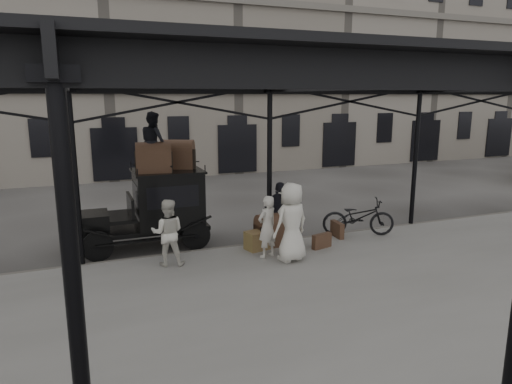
# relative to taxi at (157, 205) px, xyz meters

# --- Properties ---
(ground) EXTENTS (120.00, 120.00, 0.00)m
(ground) POSITION_rel_taxi_xyz_m (2.93, -3.18, -1.20)
(ground) COLOR #383533
(ground) RESTS_ON ground
(platform) EXTENTS (28.00, 8.00, 0.15)m
(platform) POSITION_rel_taxi_xyz_m (2.93, -5.18, -1.13)
(platform) COLOR slate
(platform) RESTS_ON ground
(canopy) EXTENTS (22.50, 9.00, 4.74)m
(canopy) POSITION_rel_taxi_xyz_m (2.93, -4.90, 3.39)
(canopy) COLOR black
(canopy) RESTS_ON ground
(building_frontage) EXTENTS (64.00, 8.00, 14.00)m
(building_frontage) POSITION_rel_taxi_xyz_m (2.93, 14.82, 5.80)
(building_frontage) COLOR slate
(building_frontage) RESTS_ON ground
(taxi) EXTENTS (3.65, 1.55, 2.18)m
(taxi) POSITION_rel_taxi_xyz_m (0.00, 0.00, 0.00)
(taxi) COLOR black
(taxi) RESTS_ON ground
(porter_left) EXTENTS (0.69, 0.57, 1.61)m
(porter_left) POSITION_rel_taxi_xyz_m (2.37, -2.37, -0.25)
(porter_left) COLOR beige
(porter_left) RESTS_ON platform
(porter_midleft) EXTENTS (0.93, 0.81, 1.64)m
(porter_midleft) POSITION_rel_taxi_xyz_m (-0.09, -2.00, -0.23)
(porter_midleft) COLOR beige
(porter_midleft) RESTS_ON platform
(porter_centre) EXTENTS (1.10, 0.86, 1.98)m
(porter_centre) POSITION_rel_taxi_xyz_m (2.84, -2.81, -0.06)
(porter_centre) COLOR beige
(porter_centre) RESTS_ON platform
(porter_official) EXTENTS (1.02, 1.01, 1.73)m
(porter_official) POSITION_rel_taxi_xyz_m (3.17, -1.38, -0.19)
(porter_official) COLOR black
(porter_official) RESTS_ON platform
(porter_right) EXTENTS (1.21, 0.94, 1.65)m
(porter_right) POSITION_rel_taxi_xyz_m (3.37, -1.38, -0.23)
(porter_right) COLOR beige
(porter_right) RESTS_ON platform
(bicycle) EXTENTS (2.22, 1.48, 1.10)m
(bicycle) POSITION_rel_taxi_xyz_m (5.61, -1.61, -0.50)
(bicycle) COLOR black
(bicycle) RESTS_ON platform
(porter_roof) EXTENTS (0.80, 0.92, 1.62)m
(porter_roof) POSITION_rel_taxi_xyz_m (-0.03, -0.10, 1.79)
(porter_roof) COLOR black
(porter_roof) RESTS_ON taxi
(steamer_trunk_roof_near) EXTENTS (0.99, 0.68, 0.68)m
(steamer_trunk_roof_near) POSITION_rel_taxi_xyz_m (-0.08, -0.25, 1.32)
(steamer_trunk_roof_near) COLOR #4B2F22
(steamer_trunk_roof_near) RESTS_ON taxi
(steamer_trunk_roof_far) EXTENTS (1.07, 0.88, 0.68)m
(steamer_trunk_roof_far) POSITION_rel_taxi_xyz_m (0.67, 0.20, 1.32)
(steamer_trunk_roof_far) COLOR #4B2F22
(steamer_trunk_roof_far) RESTS_ON taxi
(steamer_trunk_platform) EXTENTS (1.05, 0.68, 0.74)m
(steamer_trunk_platform) POSITION_rel_taxi_xyz_m (2.95, -1.51, -0.68)
(steamer_trunk_platform) COLOR #4B2F22
(steamer_trunk_platform) RESTS_ON platform
(wicker_hamper) EXTENTS (0.69, 0.58, 0.50)m
(wicker_hamper) POSITION_rel_taxi_xyz_m (2.35, -1.73, -0.80)
(wicker_hamper) COLOR brown
(wicker_hamper) RESTS_ON platform
(suitcase_upright) EXTENTS (0.19, 0.61, 0.45)m
(suitcase_upright) POSITION_rel_taxi_xyz_m (4.94, -1.55, -0.83)
(suitcase_upright) COLOR #4B2F22
(suitcase_upright) RESTS_ON platform
(suitcase_flat) EXTENTS (0.62, 0.29, 0.40)m
(suitcase_flat) POSITION_rel_taxi_xyz_m (4.02, -2.27, -0.85)
(suitcase_flat) COLOR #4B2F22
(suitcase_flat) RESTS_ON platform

